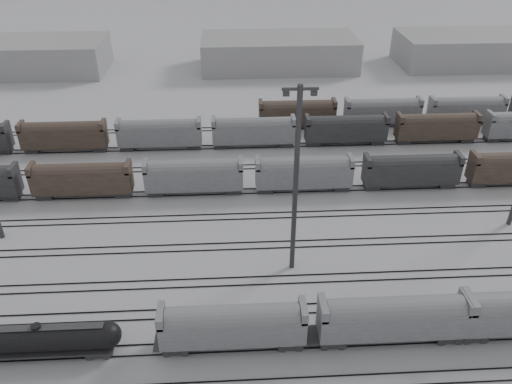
{
  "coord_description": "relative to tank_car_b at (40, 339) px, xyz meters",
  "views": [
    {
      "loc": [
        -3.15,
        -35.04,
        40.95
      ],
      "look_at": [
        0.18,
        25.24,
        4.0
      ],
      "focal_mm": 35.0,
      "sensor_mm": 36.0,
      "label": 1
    }
  ],
  "objects": [
    {
      "name": "ground",
      "position": [
        22.88,
        -1.0,
        -2.33
      ],
      "size": [
        900.0,
        900.0,
        0.0
      ],
      "primitive_type": "plane",
      "color": "silver",
      "rests_on": "ground"
    },
    {
      "name": "tracks",
      "position": [
        22.88,
        16.5,
        -2.25
      ],
      "size": [
        220.0,
        71.5,
        0.16
      ],
      "color": "black",
      "rests_on": "ground"
    },
    {
      "name": "tank_car_b",
      "position": [
        0.0,
        0.0,
        0.0
      ],
      "size": [
        16.29,
        2.72,
        4.03
      ],
      "color": "#232326",
      "rests_on": "ground"
    },
    {
      "name": "hopper_car_a",
      "position": [
        19.37,
        0.0,
        0.96
      ],
      "size": [
        14.88,
        2.96,
        5.32
      ],
      "color": "#232326",
      "rests_on": "ground"
    },
    {
      "name": "hopper_car_b",
      "position": [
        35.83,
        -0.0,
        1.09
      ],
      "size": [
        15.49,
        3.08,
        5.54
      ],
      "color": "#232326",
      "rests_on": "ground"
    },
    {
      "name": "light_mast_c",
      "position": [
        26.93,
        12.43,
        10.35
      ],
      "size": [
        3.82,
        0.61,
        23.9
      ],
      "color": "#353437",
      "rests_on": "ground"
    },
    {
      "name": "bg_string_near",
      "position": [
        30.88,
        31.0,
        0.47
      ],
      "size": [
        151.0,
        3.0,
        5.6
      ],
      "color": "gray",
      "rests_on": "ground"
    },
    {
      "name": "bg_string_mid",
      "position": [
        40.88,
        47.0,
        0.47
      ],
      "size": [
        151.0,
        3.0,
        5.6
      ],
      "color": "#232326",
      "rests_on": "ground"
    },
    {
      "name": "bg_string_far",
      "position": [
        58.38,
        55.0,
        0.47
      ],
      "size": [
        66.0,
        3.0,
        5.6
      ],
      "color": "brown",
      "rests_on": "ground"
    },
    {
      "name": "warehouse_left",
      "position": [
        -37.12,
        94.0,
        1.67
      ],
      "size": [
        50.0,
        18.0,
        8.0
      ],
      "primitive_type": "cube",
      "color": "#949396",
      "rests_on": "ground"
    },
    {
      "name": "warehouse_mid",
      "position": [
        32.88,
        94.0,
        1.67
      ],
      "size": [
        40.0,
        18.0,
        8.0
      ],
      "primitive_type": "cube",
      "color": "#949396",
      "rests_on": "ground"
    },
    {
      "name": "warehouse_right",
      "position": [
        82.88,
        94.0,
        1.67
      ],
      "size": [
        35.0,
        18.0,
        8.0
      ],
      "primitive_type": "cube",
      "color": "#949396",
      "rests_on": "ground"
    }
  ]
}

